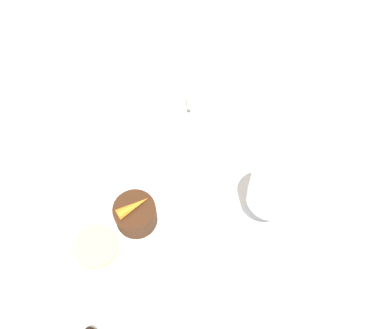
# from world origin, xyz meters

# --- Properties ---
(ground_plane) EXTENTS (3.00, 3.00, 0.00)m
(ground_plane) POSITION_xyz_m (0.00, 0.00, 0.00)
(ground_plane) COLOR white
(dinner_plate) EXTENTS (0.26, 0.26, 0.01)m
(dinner_plate) POSITION_xyz_m (0.03, -0.02, 0.01)
(dinner_plate) COLOR white
(dinner_plate) RESTS_ON ground_plane
(saucer) EXTENTS (0.15, 0.15, 0.01)m
(saucer) POSITION_xyz_m (-0.23, 0.13, 0.01)
(saucer) COLOR white
(saucer) RESTS_ON ground_plane
(coffee_cup) EXTENTS (0.11, 0.08, 0.05)m
(coffee_cup) POSITION_xyz_m (-0.23, 0.13, 0.04)
(coffee_cup) COLOR white
(coffee_cup) RESTS_ON saucer
(spoon) EXTENTS (0.04, 0.10, 0.00)m
(spoon) POSITION_xyz_m (-0.19, 0.12, 0.01)
(spoon) COLOR silver
(spoon) RESTS_ON saucer
(wine_glass) EXTENTS (0.07, 0.07, 0.12)m
(wine_glass) POSITION_xyz_m (0.04, 0.20, 0.08)
(wine_glass) COLOR silver
(wine_glass) RESTS_ON ground_plane
(fork) EXTENTS (0.05, 0.19, 0.01)m
(fork) POSITION_xyz_m (-0.17, 0.03, 0.00)
(fork) COLOR silver
(fork) RESTS_ON ground_plane
(dessert_cake) EXTENTS (0.07, 0.07, 0.05)m
(dessert_cake) POSITION_xyz_m (0.01, -0.01, 0.04)
(dessert_cake) COLOR #381E0F
(dessert_cake) RESTS_ON dinner_plate
(carrot_garnish) EXTENTS (0.03, 0.06, 0.02)m
(carrot_garnish) POSITION_xyz_m (0.01, -0.01, 0.07)
(carrot_garnish) COLOR orange
(carrot_garnish) RESTS_ON dessert_cake
(pineapple_slice) EXTENTS (0.07, 0.07, 0.01)m
(pineapple_slice) POSITION_xyz_m (0.04, -0.08, 0.02)
(pineapple_slice) COLOR #EFE075
(pineapple_slice) RESTS_ON dinner_plate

